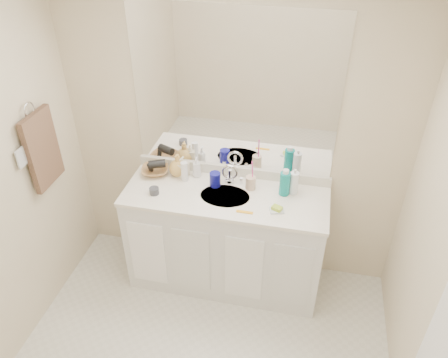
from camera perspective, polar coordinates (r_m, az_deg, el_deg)
ceiling at (r=1.65m, az=-7.76°, el=20.10°), size 2.60×2.60×0.02m
wall_back at (r=3.28m, az=1.23°, el=5.32°), size 2.60×0.02×2.40m
vanity_cabinet at (r=3.52m, az=0.18°, el=-7.94°), size 1.50×0.55×0.85m
countertop at (r=3.24m, az=0.19°, el=-2.20°), size 1.52×0.57×0.03m
backsplash at (r=3.41m, az=1.12°, el=1.10°), size 1.52×0.03×0.08m
sink_basin at (r=3.22m, az=0.11°, el=-2.37°), size 0.37×0.37×0.02m
faucet at (r=3.32m, az=0.78°, el=0.38°), size 0.02×0.02×0.11m
mirror at (r=3.11m, az=1.29°, el=11.05°), size 1.48×0.01×1.20m
blue_mug at (r=3.29m, az=-1.18°, el=-0.04°), size 0.11×0.11×0.11m
tan_cup at (r=3.26m, az=3.49°, el=-0.50°), size 0.10×0.10×0.10m
toothbrush at (r=3.21m, az=3.73°, el=0.92°), size 0.02×0.04×0.19m
mouthwash_bottle at (r=3.21m, az=7.93°, el=-0.61°), size 0.09×0.09×0.18m
clear_pump_bottle at (r=3.23m, az=9.12°, el=-0.51°), size 0.07×0.07×0.18m
soap_dish at (r=3.09m, az=6.90°, el=-4.07°), size 0.12×0.10×0.01m
green_soap at (r=3.08m, az=6.93°, el=-3.80°), size 0.08×0.07×0.02m
orange_comb at (r=3.06m, az=2.70°, el=-4.33°), size 0.12×0.02×0.00m
dark_jar at (r=3.26m, az=-9.11°, el=-1.54°), size 0.08×0.08×0.05m
extra_white_bottle at (r=3.34m, az=-5.20°, el=0.98°), size 0.06×0.06×0.16m
soap_bottle_white at (r=3.38m, az=-3.59°, el=1.56°), size 0.08×0.08×0.17m
soap_bottle_cream at (r=3.39m, az=-5.40°, el=1.58°), size 0.09×0.10×0.17m
soap_bottle_yellow at (r=3.41m, az=-6.04°, el=1.85°), size 0.17×0.17×0.18m
wicker_basket at (r=3.48m, az=-8.97°, el=1.10°), size 0.26×0.26×0.05m
hair_dryer at (r=3.44m, az=-8.75°, el=1.95°), size 0.15×0.11×0.07m
towel_ring at (r=3.18m, az=-24.10°, el=8.24°), size 0.01×0.11×0.11m
hand_towel at (r=3.29m, az=-22.60°, el=3.59°), size 0.04×0.32×0.55m
switch_plate at (r=3.15m, az=-24.99°, el=2.53°), size 0.01×0.08×0.13m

